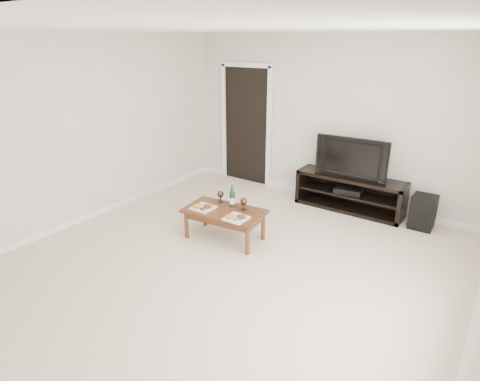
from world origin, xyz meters
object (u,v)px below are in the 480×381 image
at_px(coffee_table, 225,224).
at_px(subwoofer, 423,212).
at_px(media_console, 350,193).
at_px(television, 353,157).

bearing_deg(coffee_table, subwoofer, 41.75).
distance_m(media_console, coffee_table, 2.14).
distance_m(television, subwoofer, 1.25).
bearing_deg(coffee_table, media_console, 61.97).
bearing_deg(coffee_table, television, 61.97).
bearing_deg(media_console, coffee_table, -118.03).
relative_size(television, subwoofer, 2.26).
relative_size(television, coffee_table, 1.04).
distance_m(television, coffee_table, 2.24).
distance_m(media_console, television, 0.59).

